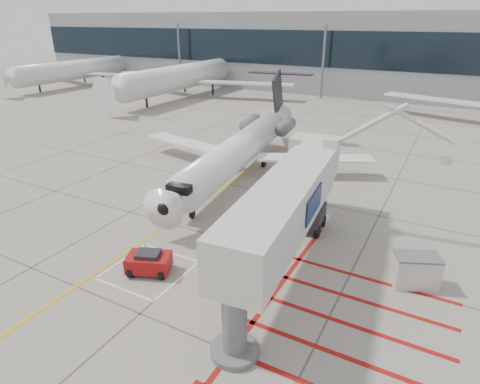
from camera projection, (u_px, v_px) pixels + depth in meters
The scene contains 12 objects.
ground_plane at pixel (189, 271), 22.30m from camera, with size 260.00×260.00×0.00m, color gray.
regional_jet at pixel (229, 140), 32.53m from camera, with size 23.20×29.25×7.67m, color white, non-canonical shape.
jet_bridge at pixel (283, 216), 20.59m from camera, with size 8.50×17.94×7.17m, color silver, non-canonical shape.
pushback_tug at pixel (149, 262), 21.94m from camera, with size 2.32×1.45×1.35m, color maroon, non-canonical shape.
baggage_cart at pixel (247, 222), 26.28m from camera, with size 2.08×1.31×1.31m, color #56575B, non-canonical shape.
ground_power_unit at pixel (416, 270), 20.83m from camera, with size 2.21×1.29×1.75m, color beige, non-canonical shape.
cone_nose at pixel (169, 204), 29.66m from camera, with size 0.36×0.36×0.49m, color #FF4F0D.
cone_side at pixel (237, 209), 28.95m from camera, with size 0.36×0.36×0.50m, color #F4600C.
terminal_building at pixel (460, 54), 71.55m from camera, with size 180.00×28.00×14.00m, color gray.
terminal_glass_band at pixel (458, 54), 59.83m from camera, with size 180.00×0.10×6.00m, color black.
bg_aircraft_a at pixel (83, 56), 82.73m from camera, with size 34.07×37.86×11.36m, color silver, non-canonical shape.
bg_aircraft_b at pixel (191, 59), 70.71m from camera, with size 37.45×41.61×12.48m, color silver, non-canonical shape.
Camera 1 is at (11.43, -15.07, 12.93)m, focal length 30.00 mm.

